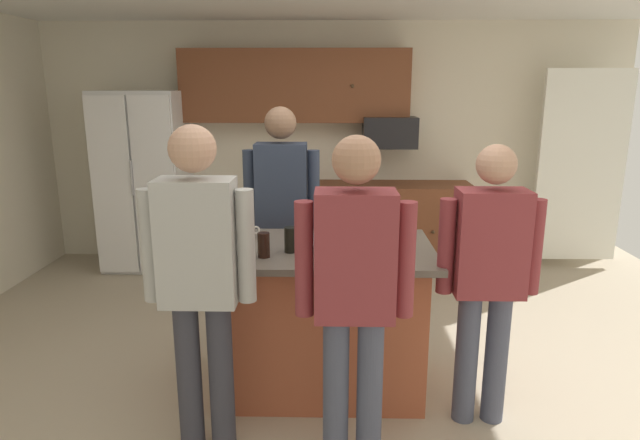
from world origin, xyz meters
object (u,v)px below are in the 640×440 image
Objects in this scene: person_guest_left at (282,207)px; serving_tray at (340,243)px; glass_pilsner at (335,249)px; person_guest_right at (199,272)px; kitchen_island at (319,317)px; glass_stout_tall at (264,245)px; mug_ceramic_white at (248,231)px; refrigerator at (145,181)px; person_host_foreground at (354,286)px; microwave_over_range at (389,132)px; person_elder_center at (488,269)px; glass_dark_ale at (290,240)px.

person_guest_left is 0.85m from serving_tray.
glass_pilsner is 0.31m from serving_tray.
kitchen_island is at bearing 0.00° from person_guest_right.
glass_pilsner is (0.10, -0.28, 0.54)m from kitchen_island.
mug_ceramic_white is at bearing 110.03° from glass_stout_tall.
refrigerator is 15.72× the size of mug_ceramic_white.
refrigerator is 3.84m from person_host_foreground.
microwave_over_range is 3.84× the size of glass_pilsner.
refrigerator is 2.65m from microwave_over_range.
person_elder_center is at bearing -21.64° from mug_ceramic_white.
glass_dark_ale reaches higher than mug_ceramic_white.
glass_pilsner is at bearing -9.04° from glass_stout_tall.
glass_pilsner is (2.01, -2.72, 0.09)m from refrigerator.
refrigerator is 4.00m from person_elder_center.
person_guest_right reaches higher than glass_dark_ale.
microwave_over_range is 2.93m from glass_pilsner.
glass_stout_tall is at bearing 170.96° from glass_pilsner.
refrigerator reaches higher than mug_ceramic_white.
person_host_foreground is 3.88× the size of serving_tray.
microwave_over_range is 0.33× the size of person_host_foreground.
person_host_foreground is 0.76m from glass_dark_ale.
glass_pilsner is (-0.09, 0.50, 0.04)m from person_host_foreground.
person_guest_right is at bearing -151.09° from glass_pilsner.
serving_tray is at bearing 23.50° from glass_dark_ale.
person_host_foreground reaches higher than glass_pilsner.
refrigerator is at bearing 19.52° from person_host_foreground.
person_guest_left is (-0.30, 0.75, 0.56)m from kitchen_island.
microwave_over_range is 1.27× the size of serving_tray.
person_elder_center is (2.86, -2.79, -0.01)m from refrigerator.
refrigerator reaches higher than glass_stout_tall.
glass_stout_tall is at bearing -144.52° from glass_dark_ale.
kitchen_island is 0.73m from mug_ceramic_white.
microwave_over_range is 0.31× the size of person_guest_left.
person_host_foreground is at bearing -85.82° from serving_tray.
person_guest_left is at bearing -46.26° from refrigerator.
person_elder_center reaches higher than glass_dark_ale.
kitchen_island is 9.66× the size of glass_stout_tall.
glass_dark_ale is (0.13, -0.86, -0.01)m from person_guest_left.
kitchen_island is 0.94m from person_host_foreground.
glass_pilsner is at bearing 15.47° from person_elder_center.
serving_tray is at bearing -49.85° from refrigerator.
kitchen_island is at bearing 108.97° from glass_pilsner.
glass_stout_tall is at bearing -152.26° from serving_tray.
person_host_foreground is (0.49, -1.53, -0.05)m from person_guest_left.
mug_ceramic_white is (0.12, 0.87, -0.02)m from person_guest_right.
glass_stout_tall is 0.18m from glass_dark_ale.
person_elder_center reaches higher than glass_pilsner.
refrigerator reaches higher than kitchen_island.
person_elder_center is (1.24, -1.11, -0.10)m from person_guest_left.
microwave_over_range is 2.97m from person_elder_center.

